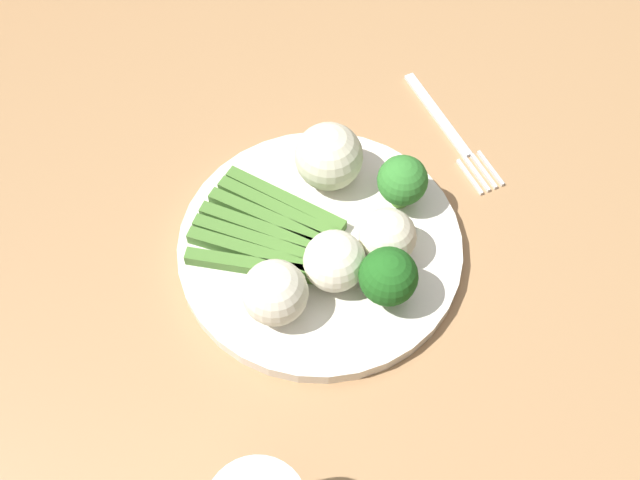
% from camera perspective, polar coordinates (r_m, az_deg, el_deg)
% --- Properties ---
extents(ground_plane, '(6.00, 6.00, 0.02)m').
position_cam_1_polar(ground_plane, '(1.45, 3.29, -16.22)').
color(ground_plane, tan).
extents(dining_table, '(1.22, 1.07, 0.76)m').
position_cam_1_polar(dining_table, '(0.82, 5.55, -3.80)').
color(dining_table, '#9E754C').
rests_on(dining_table, ground_plane).
extents(chair, '(0.44, 0.44, 0.87)m').
position_cam_1_polar(chair, '(1.32, -19.09, 12.88)').
color(chair, brown).
rests_on(chair, ground_plane).
extents(plate, '(0.26, 0.26, 0.01)m').
position_cam_1_polar(plate, '(0.72, 0.00, -0.52)').
color(plate, silver).
rests_on(plate, dining_table).
extents(asparagus_bundle, '(0.15, 0.15, 0.01)m').
position_cam_1_polar(asparagus_bundle, '(0.72, -3.89, 0.63)').
color(asparagus_bundle, '#47752D').
rests_on(asparagus_bundle, plate).
extents(broccoli_back, '(0.05, 0.05, 0.06)m').
position_cam_1_polar(broccoli_back, '(0.72, 5.96, 4.25)').
color(broccoli_back, '#609E3D').
rests_on(broccoli_back, plate).
extents(broccoli_near_center, '(0.05, 0.05, 0.06)m').
position_cam_1_polar(broccoli_near_center, '(0.66, 4.94, -2.68)').
color(broccoli_near_center, '#4C7F2B').
rests_on(broccoli_near_center, plate).
extents(cauliflower_front, '(0.06, 0.06, 0.06)m').
position_cam_1_polar(cauliflower_front, '(0.73, 0.64, 6.04)').
color(cauliflower_front, beige).
rests_on(cauliflower_front, plate).
extents(cauliflower_left, '(0.05, 0.05, 0.05)m').
position_cam_1_polar(cauliflower_left, '(0.69, 4.88, 0.24)').
color(cauliflower_left, beige).
rests_on(cauliflower_left, plate).
extents(cauliflower_mid, '(0.05, 0.05, 0.05)m').
position_cam_1_polar(cauliflower_mid, '(0.67, 1.05, -1.53)').
color(cauliflower_mid, silver).
rests_on(cauliflower_mid, plate).
extents(cauliflower_back_right, '(0.06, 0.06, 0.06)m').
position_cam_1_polar(cauliflower_back_right, '(0.66, -3.27, -3.81)').
color(cauliflower_back_right, silver).
rests_on(cauliflower_back_right, plate).
extents(fork, '(0.03, 0.17, 0.00)m').
position_cam_1_polar(fork, '(0.82, 9.36, 7.70)').
color(fork, silver).
rests_on(fork, dining_table).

